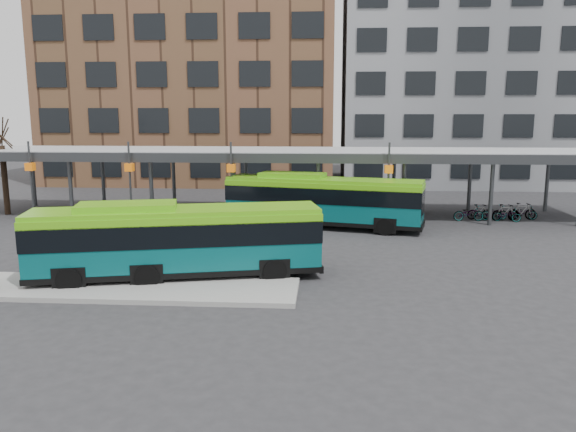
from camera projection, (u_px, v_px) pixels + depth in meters
The scene contains 9 objects.
ground at pixel (265, 271), 23.19m from camera, with size 120.00×120.00×0.00m, color #28282B.
boarding_island at pixel (107, 288), 20.60m from camera, with size 14.00×3.00×0.18m, color gray.
canopy at pixel (286, 154), 35.11m from camera, with size 40.00×6.53×4.80m.
tree at pixel (5, 177), 35.74m from camera, with size 1.64×1.64×5.60m.
building_brick at pixel (196, 64), 53.27m from camera, with size 26.00×14.00×22.00m, color brown.
building_grey at pixel (474, 74), 51.70m from camera, with size 24.00×14.00×20.00m, color slate.
bus_front at pixel (176, 239), 21.81m from camera, with size 11.33×4.77×3.06m.
bus_rear at pixel (323, 199), 31.82m from camera, with size 11.34×4.92×3.06m.
bike_rack at pixel (499, 213), 34.00m from camera, with size 5.23×1.59×1.05m.
Camera 1 is at (2.48, -22.28, 6.43)m, focal length 35.00 mm.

